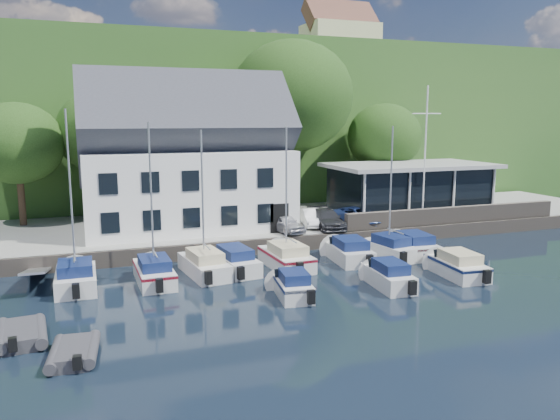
{
  "coord_description": "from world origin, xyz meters",
  "views": [
    {
      "loc": [
        -13.86,
        -21.81,
        8.72
      ],
      "look_at": [
        -2.72,
        9.0,
        3.19
      ],
      "focal_mm": 35.0,
      "sensor_mm": 36.0,
      "label": 1
    }
  ],
  "objects_px": {
    "car_silver": "(285,223)",
    "boat_r1_3": "(234,258)",
    "flagpole": "(425,155)",
    "boat_r1_2": "(202,195)",
    "car_dgrey": "(326,219)",
    "boat_r1_7": "(412,243)",
    "boat_r1_0": "(71,202)",
    "harbor_building": "(187,167)",
    "dinghy_1": "(74,350)",
    "car_blue": "(359,215)",
    "boat_r2_4": "(457,263)",
    "boat_r1_5": "(349,249)",
    "boat_r2_3": "(388,273)",
    "boat_r1_4": "(286,192)",
    "boat_r1_6": "(391,186)",
    "club_pavilion": "(409,189)",
    "dinghy_0": "(21,332)",
    "boat_r1_1": "(151,202)",
    "car_white": "(312,218)",
    "boat_r2_2": "(293,284)"
  },
  "relations": [
    {
      "from": "car_silver",
      "to": "boat_r1_3",
      "type": "relative_size",
      "value": 0.55
    },
    {
      "from": "flagpole",
      "to": "boat_r1_2",
      "type": "distance_m",
      "value": 18.43
    },
    {
      "from": "car_dgrey",
      "to": "boat_r1_7",
      "type": "xyz_separation_m",
      "value": [
        3.68,
        -5.32,
        -0.92
      ]
    },
    {
      "from": "boat_r1_0",
      "to": "boat_r1_3",
      "type": "bearing_deg",
      "value": 4.2
    },
    {
      "from": "harbor_building",
      "to": "dinghy_1",
      "type": "height_order",
      "value": "harbor_building"
    },
    {
      "from": "car_dgrey",
      "to": "flagpole",
      "type": "distance_m",
      "value": 8.88
    },
    {
      "from": "car_blue",
      "to": "boat_r2_4",
      "type": "xyz_separation_m",
      "value": [
        0.46,
        -10.69,
        -0.95
      ]
    },
    {
      "from": "car_silver",
      "to": "boat_r1_5",
      "type": "height_order",
      "value": "car_silver"
    },
    {
      "from": "car_blue",
      "to": "boat_r2_3",
      "type": "bearing_deg",
      "value": -124.52
    },
    {
      "from": "boat_r1_5",
      "to": "harbor_building",
      "type": "bearing_deg",
      "value": 138.05
    },
    {
      "from": "boat_r1_4",
      "to": "boat_r2_4",
      "type": "height_order",
      "value": "boat_r1_4"
    },
    {
      "from": "boat_r1_0",
      "to": "boat_r2_3",
      "type": "xyz_separation_m",
      "value": [
        15.33,
        -5.17,
        -3.85
      ]
    },
    {
      "from": "car_dgrey",
      "to": "boat_r1_6",
      "type": "relative_size",
      "value": 0.49
    },
    {
      "from": "club_pavilion",
      "to": "car_silver",
      "type": "height_order",
      "value": "club_pavilion"
    },
    {
      "from": "boat_r2_3",
      "to": "club_pavilion",
      "type": "bearing_deg",
      "value": 57.98
    },
    {
      "from": "boat_r1_4",
      "to": "dinghy_0",
      "type": "relative_size",
      "value": 2.8
    },
    {
      "from": "boat_r1_1",
      "to": "boat_r1_5",
      "type": "height_order",
      "value": "boat_r1_1"
    },
    {
      "from": "car_white",
      "to": "boat_r2_2",
      "type": "xyz_separation_m",
      "value": [
        -5.95,
        -11.56,
        -0.95
      ]
    },
    {
      "from": "car_white",
      "to": "boat_r1_1",
      "type": "xyz_separation_m",
      "value": [
        -12.09,
        -6.84,
        2.78
      ]
    },
    {
      "from": "boat_r1_2",
      "to": "boat_r2_2",
      "type": "relative_size",
      "value": 1.99
    },
    {
      "from": "harbor_building",
      "to": "boat_r2_4",
      "type": "bearing_deg",
      "value": -48.1
    },
    {
      "from": "flagpole",
      "to": "boat_r2_4",
      "type": "distance_m",
      "value": 12.04
    },
    {
      "from": "car_silver",
      "to": "boat_r2_3",
      "type": "relative_size",
      "value": 0.67
    },
    {
      "from": "boat_r2_3",
      "to": "boat_r1_7",
      "type": "bearing_deg",
      "value": 51.36
    },
    {
      "from": "boat_r1_3",
      "to": "boat_r1_4",
      "type": "bearing_deg",
      "value": -12.71
    },
    {
      "from": "boat_r1_5",
      "to": "boat_r2_2",
      "type": "bearing_deg",
      "value": -132.13
    },
    {
      "from": "boat_r1_7",
      "to": "boat_r1_0",
      "type": "bearing_deg",
      "value": -174.41
    },
    {
      "from": "car_dgrey",
      "to": "boat_r2_4",
      "type": "relative_size",
      "value": 0.76
    },
    {
      "from": "boat_r2_4",
      "to": "dinghy_0",
      "type": "height_order",
      "value": "boat_r2_4"
    },
    {
      "from": "car_blue",
      "to": "boat_r2_3",
      "type": "xyz_separation_m",
      "value": [
        -4.22,
        -11.18,
        -0.96
      ]
    },
    {
      "from": "car_silver",
      "to": "dinghy_0",
      "type": "xyz_separation_m",
      "value": [
        -15.45,
        -11.67,
        -1.24
      ]
    },
    {
      "from": "car_silver",
      "to": "boat_r2_4",
      "type": "distance_m",
      "value": 11.96
    },
    {
      "from": "car_dgrey",
      "to": "boat_r1_0",
      "type": "bearing_deg",
      "value": -156.08
    },
    {
      "from": "car_silver",
      "to": "car_white",
      "type": "relative_size",
      "value": 0.95
    },
    {
      "from": "harbor_building",
      "to": "boat_r1_6",
      "type": "relative_size",
      "value": 1.58
    },
    {
      "from": "club_pavilion",
      "to": "boat_r2_2",
      "type": "relative_size",
      "value": 2.89
    },
    {
      "from": "harbor_building",
      "to": "car_silver",
      "type": "xyz_separation_m",
      "value": [
        5.91,
        -3.94,
        -3.74
      ]
    },
    {
      "from": "boat_r1_7",
      "to": "boat_r2_4",
      "type": "distance_m",
      "value": 5.0
    },
    {
      "from": "boat_r1_4",
      "to": "boat_r1_6",
      "type": "distance_m",
      "value": 6.89
    },
    {
      "from": "boat_r1_2",
      "to": "boat_r1_5",
      "type": "bearing_deg",
      "value": -6.99
    },
    {
      "from": "boat_r1_3",
      "to": "boat_r1_4",
      "type": "relative_size",
      "value": 0.72
    },
    {
      "from": "dinghy_0",
      "to": "flagpole",
      "type": "bearing_deg",
      "value": 18.45
    },
    {
      "from": "boat_r1_5",
      "to": "dinghy_0",
      "type": "height_order",
      "value": "boat_r1_5"
    },
    {
      "from": "boat_r1_4",
      "to": "boat_r2_2",
      "type": "distance_m",
      "value": 6.68
    },
    {
      "from": "flagpole",
      "to": "boat_r2_4",
      "type": "bearing_deg",
      "value": -114.25
    },
    {
      "from": "harbor_building",
      "to": "boat_r1_5",
      "type": "distance_m",
      "value": 13.04
    },
    {
      "from": "club_pavilion",
      "to": "car_dgrey",
      "type": "distance_m",
      "value": 9.43
    },
    {
      "from": "boat_r1_2",
      "to": "boat_r1_3",
      "type": "bearing_deg",
      "value": 3.59
    },
    {
      "from": "boat_r1_3",
      "to": "car_dgrey",
      "type": "bearing_deg",
      "value": 25.09
    },
    {
      "from": "boat_r2_4",
      "to": "club_pavilion",
      "type": "bearing_deg",
      "value": 72.3
    }
  ]
}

